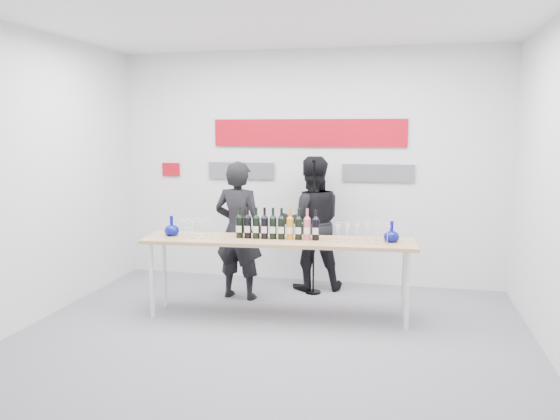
{
  "coord_description": "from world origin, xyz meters",
  "views": [
    {
      "loc": [
        1.18,
        -4.99,
        2.0
      ],
      "look_at": [
        -0.06,
        0.59,
        1.15
      ],
      "focal_mm": 35.0,
      "sensor_mm": 36.0,
      "label": 1
    }
  ],
  "objects_px": {
    "tasting_table": "(278,245)",
    "mic_stand": "(313,253)",
    "presenter_right": "(311,223)",
    "presenter_left": "(239,230)"
  },
  "relations": [
    {
      "from": "tasting_table",
      "to": "presenter_left",
      "type": "distance_m",
      "value": 0.84
    },
    {
      "from": "tasting_table",
      "to": "presenter_left",
      "type": "height_order",
      "value": "presenter_left"
    },
    {
      "from": "tasting_table",
      "to": "mic_stand",
      "type": "distance_m",
      "value": 1.01
    },
    {
      "from": "tasting_table",
      "to": "mic_stand",
      "type": "height_order",
      "value": "mic_stand"
    },
    {
      "from": "presenter_right",
      "to": "tasting_table",
      "type": "bearing_deg",
      "value": 65.62
    },
    {
      "from": "mic_stand",
      "to": "tasting_table",
      "type": "bearing_deg",
      "value": -101.21
    },
    {
      "from": "tasting_table",
      "to": "presenter_right",
      "type": "height_order",
      "value": "presenter_right"
    },
    {
      "from": "tasting_table",
      "to": "presenter_right",
      "type": "relative_size",
      "value": 1.73
    },
    {
      "from": "tasting_table",
      "to": "mic_stand",
      "type": "bearing_deg",
      "value": 72.04
    },
    {
      "from": "tasting_table",
      "to": "mic_stand",
      "type": "xyz_separation_m",
      "value": [
        0.23,
        0.94,
        -0.29
      ]
    }
  ]
}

